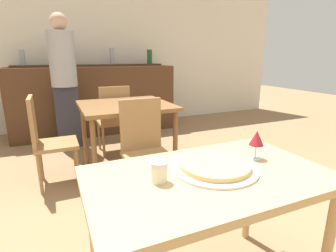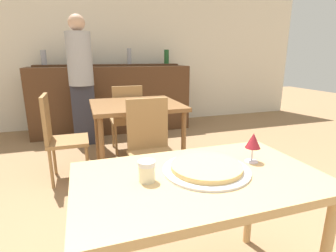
% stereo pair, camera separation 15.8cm
% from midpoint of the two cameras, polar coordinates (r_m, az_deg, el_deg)
% --- Properties ---
extents(wall_back, '(8.00, 0.05, 2.80)m').
position_cam_midpoint_polar(wall_back, '(5.02, -17.94, 15.80)').
color(wall_back, silver).
rests_on(wall_back, ground_plane).
extents(dining_table_near, '(1.17, 0.70, 0.72)m').
position_cam_midpoint_polar(dining_table_near, '(1.32, 5.35, -13.59)').
color(dining_table_near, tan).
rests_on(dining_table_near, ground_plane).
extents(dining_table_far, '(0.94, 0.89, 0.78)m').
position_cam_midpoint_polar(dining_table_far, '(2.87, -10.74, 2.98)').
color(dining_table_far, brown).
rests_on(dining_table_far, ground_plane).
extents(bar_counter, '(2.60, 0.56, 1.10)m').
position_cam_midpoint_polar(bar_counter, '(4.58, -16.37, 5.38)').
color(bar_counter, '#4C2D19').
rests_on(bar_counter, ground_plane).
extents(bar_back_shelf, '(2.39, 0.24, 0.31)m').
position_cam_midpoint_polar(bar_back_shelf, '(4.66, -17.03, 12.98)').
color(bar_back_shelf, '#4C2D19').
rests_on(bar_back_shelf, bar_counter).
extents(chair_far_side_front, '(0.40, 0.40, 0.91)m').
position_cam_midpoint_polar(chair_far_side_front, '(2.34, -7.05, -4.04)').
color(chair_far_side_front, olive).
rests_on(chair_far_side_front, ground_plane).
extents(chair_far_side_back, '(0.40, 0.40, 0.91)m').
position_cam_midpoint_polar(chair_far_side_back, '(3.49, -12.94, 2.06)').
color(chair_far_side_back, olive).
rests_on(chair_far_side_back, ground_plane).
extents(chair_far_side_left, '(0.40, 0.40, 0.91)m').
position_cam_midpoint_polar(chair_far_side_left, '(2.85, -26.49, -2.09)').
color(chair_far_side_left, olive).
rests_on(chair_far_side_left, ground_plane).
extents(pizza_tray, '(0.43, 0.43, 0.04)m').
position_cam_midpoint_polar(pizza_tray, '(1.32, 6.75, -8.79)').
color(pizza_tray, silver).
rests_on(pizza_tray, dining_table_near).
extents(cheese_shaker, '(0.08, 0.08, 0.10)m').
position_cam_midpoint_polar(cheese_shaker, '(1.19, -5.79, -9.94)').
color(cheese_shaker, beige).
rests_on(cheese_shaker, dining_table_near).
extents(person_standing, '(0.34, 0.34, 1.81)m').
position_cam_midpoint_polar(person_standing, '(3.92, -22.78, 9.77)').
color(person_standing, '#2D2D38').
rests_on(person_standing, ground_plane).
extents(wine_glass, '(0.08, 0.08, 0.16)m').
position_cam_midpoint_polar(wine_glass, '(1.47, 15.85, -2.78)').
color(wine_glass, silver).
rests_on(wine_glass, dining_table_near).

